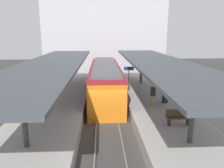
% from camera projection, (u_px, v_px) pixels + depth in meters
% --- Properties ---
extents(ground_plane, '(80.00, 80.00, 0.00)m').
position_uv_depth(ground_plane, '(107.00, 122.00, 14.81)').
color(ground_plane, '#383835').
extents(platform_left, '(4.40, 28.00, 1.00)m').
position_uv_depth(platform_left, '(52.00, 116.00, 14.51)').
color(platform_left, '#ADA8A0').
rests_on(platform_left, ground_plane).
extents(platform_right, '(4.40, 28.00, 1.00)m').
position_uv_depth(platform_right, '(161.00, 114.00, 14.89)').
color(platform_right, '#ADA8A0').
rests_on(platform_right, ground_plane).
extents(track_ballast, '(3.20, 28.00, 0.20)m').
position_uv_depth(track_ballast, '(107.00, 121.00, 14.79)').
color(track_ballast, '#423F3D').
rests_on(track_ballast, ground_plane).
extents(rail_near_side, '(0.08, 28.00, 0.14)m').
position_uv_depth(rail_near_side, '(97.00, 119.00, 14.72)').
color(rail_near_side, slate).
rests_on(rail_near_side, track_ballast).
extents(rail_far_side, '(0.08, 28.00, 0.14)m').
position_uv_depth(rail_far_side, '(117.00, 118.00, 14.79)').
color(rail_far_side, slate).
rests_on(rail_far_side, track_ballast).
extents(commuter_train, '(2.78, 13.28, 3.10)m').
position_uv_depth(commuter_train, '(105.00, 80.00, 20.21)').
color(commuter_train, maroon).
rests_on(commuter_train, track_ballast).
extents(canopy_left, '(4.18, 21.00, 3.11)m').
position_uv_depth(canopy_left, '(53.00, 63.00, 15.08)').
color(canopy_left, '#333335').
rests_on(canopy_left, platform_left).
extents(canopy_right, '(4.18, 21.00, 3.15)m').
position_uv_depth(canopy_right, '(158.00, 62.00, 15.45)').
color(canopy_right, '#333335').
rests_on(canopy_right, platform_right).
extents(platform_bench, '(1.40, 0.41, 0.86)m').
position_uv_depth(platform_bench, '(178.00, 117.00, 11.90)').
color(platform_bench, black).
rests_on(platform_bench, platform_right).
extents(platform_sign, '(0.90, 0.08, 2.21)m').
position_uv_depth(platform_sign, '(129.00, 73.00, 18.95)').
color(platform_sign, '#262628').
rests_on(platform_sign, platform_right).
extents(litter_bin, '(0.44, 0.44, 0.80)m').
position_uv_depth(litter_bin, '(165.00, 97.00, 15.81)').
color(litter_bin, '#2D2D30').
rests_on(litter_bin, platform_right).
extents(passenger_near_bench, '(0.36, 0.36, 1.63)m').
position_uv_depth(passenger_near_bench, '(153.00, 95.00, 14.83)').
color(passenger_near_bench, '#998460').
rests_on(passenger_near_bench, platform_right).
extents(station_building_backdrop, '(18.00, 6.00, 11.00)m').
position_uv_depth(station_building_backdrop, '(105.00, 38.00, 33.03)').
color(station_building_backdrop, '#B7B2B7').
rests_on(station_building_backdrop, ground_plane).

